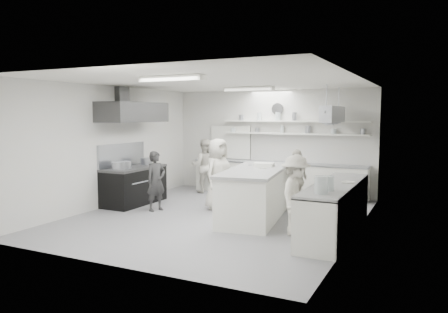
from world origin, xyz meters
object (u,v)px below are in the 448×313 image
at_px(right_counter, 335,210).
at_px(cook_back, 204,166).
at_px(back_counter, 277,179).
at_px(cook_stove, 156,181).
at_px(prep_island, 256,194).
at_px(stove, 134,186).

relative_size(right_counter, cook_back, 2.09).
bearing_deg(back_counter, cook_stove, -120.80).
distance_m(right_counter, prep_island, 1.96).
height_order(stove, cook_back, cook_back).
height_order(back_counter, cook_back, cook_back).
distance_m(cook_stove, cook_back, 2.65).
distance_m(stove, right_counter, 5.28).
xyz_separation_m(cook_stove, cook_back, (-0.14, 2.65, 0.08)).
relative_size(back_counter, cook_stove, 3.50).
bearing_deg(back_counter, right_counter, -55.35).
relative_size(back_counter, cook_back, 3.16).
height_order(right_counter, cook_back, cook_back).
height_order(stove, back_counter, back_counter).
bearing_deg(cook_stove, cook_back, 21.93).
distance_m(prep_island, cook_back, 3.40).
xyz_separation_m(right_counter, prep_island, (-1.88, 0.57, 0.05)).
bearing_deg(back_counter, cook_back, -164.31).
bearing_deg(right_counter, stove, 173.48).
bearing_deg(stove, back_counter, 43.99).
distance_m(back_counter, right_counter, 4.13).
bearing_deg(back_counter, stove, -136.01).
bearing_deg(stove, right_counter, -6.52).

